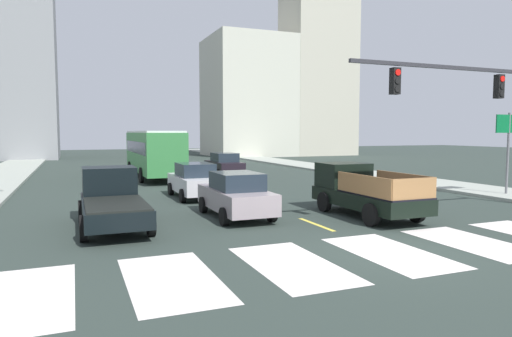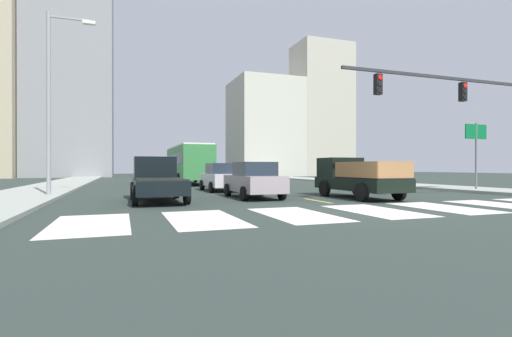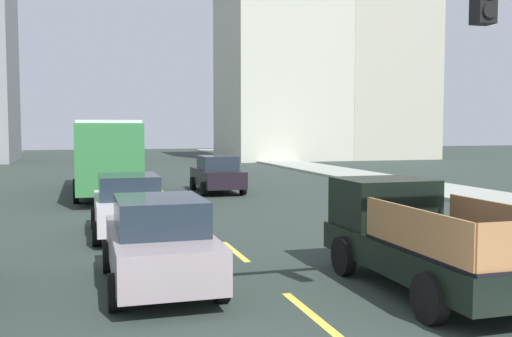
# 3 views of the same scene
# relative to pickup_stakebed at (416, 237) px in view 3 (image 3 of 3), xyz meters

# --- Properties ---
(sidewalk_right) EXTENTS (3.86, 110.00, 0.15)m
(sidewalk_right) POSITION_rel_pickup_stakebed_xyz_m (10.20, 12.99, -0.86)
(sidewalk_right) COLOR #9AA195
(sidewalk_right) RESTS_ON ground
(lane_dash_0) EXTENTS (0.16, 2.40, 0.01)m
(lane_dash_0) POSITION_rel_pickup_stakebed_xyz_m (-2.56, -1.01, -0.93)
(lane_dash_0) COLOR yellow
(lane_dash_0) RESTS_ON ground
(lane_dash_1) EXTENTS (0.16, 2.40, 0.01)m
(lane_dash_1) POSITION_rel_pickup_stakebed_xyz_m (-2.56, 3.99, -0.93)
(lane_dash_1) COLOR yellow
(lane_dash_1) RESTS_ON ground
(lane_dash_2) EXTENTS (0.16, 2.40, 0.01)m
(lane_dash_2) POSITION_rel_pickup_stakebed_xyz_m (-2.56, 8.99, -0.93)
(lane_dash_2) COLOR yellow
(lane_dash_2) RESTS_ON ground
(lane_dash_3) EXTENTS (0.16, 2.40, 0.01)m
(lane_dash_3) POSITION_rel_pickup_stakebed_xyz_m (-2.56, 13.99, -0.93)
(lane_dash_3) COLOR yellow
(lane_dash_3) RESTS_ON ground
(lane_dash_4) EXTENTS (0.16, 2.40, 0.01)m
(lane_dash_4) POSITION_rel_pickup_stakebed_xyz_m (-2.56, 18.99, -0.93)
(lane_dash_4) COLOR yellow
(lane_dash_4) RESTS_ON ground
(lane_dash_5) EXTENTS (0.16, 2.40, 0.01)m
(lane_dash_5) POSITION_rel_pickup_stakebed_xyz_m (-2.56, 23.99, -0.93)
(lane_dash_5) COLOR yellow
(lane_dash_5) RESTS_ON ground
(lane_dash_6) EXTENTS (0.16, 2.40, 0.01)m
(lane_dash_6) POSITION_rel_pickup_stakebed_xyz_m (-2.56, 28.99, -0.93)
(lane_dash_6) COLOR yellow
(lane_dash_6) RESTS_ON ground
(lane_dash_7) EXTENTS (0.16, 2.40, 0.01)m
(lane_dash_7) POSITION_rel_pickup_stakebed_xyz_m (-2.56, 33.99, -0.93)
(lane_dash_7) COLOR yellow
(lane_dash_7) RESTS_ON ground
(pickup_stakebed) EXTENTS (2.18, 5.20, 1.96)m
(pickup_stakebed) POSITION_rel_pickup_stakebed_xyz_m (0.00, 0.00, 0.00)
(pickup_stakebed) COLOR black
(pickup_stakebed) RESTS_ON ground
(city_bus) EXTENTS (2.72, 10.80, 3.32)m
(city_bus) POSITION_rel_pickup_stakebed_xyz_m (-5.16, 17.58, 1.02)
(city_bus) COLOR #32793C
(city_bus) RESTS_ON ground
(sedan_mid) EXTENTS (2.02, 4.40, 1.72)m
(sedan_mid) POSITION_rel_pickup_stakebed_xyz_m (-0.10, 17.01, -0.08)
(sedan_mid) COLOR black
(sedan_mid) RESTS_ON ground
(sedan_far) EXTENTS (2.02, 4.40, 1.72)m
(sedan_far) POSITION_rel_pickup_stakebed_xyz_m (-4.71, 1.33, -0.08)
(sedan_far) COLOR gray
(sedan_far) RESTS_ON ground
(sedan_near_right) EXTENTS (2.02, 4.40, 1.72)m
(sedan_near_right) POSITION_rel_pickup_stakebed_xyz_m (-4.89, 6.94, -0.08)
(sedan_near_right) COLOR silver
(sedan_near_right) RESTS_ON ground
(block_mid_left) EXTENTS (9.28, 7.14, 22.82)m
(block_mid_left) POSITION_rel_pickup_stakebed_xyz_m (22.18, 42.39, 10.47)
(block_mid_left) COLOR #B1AE9A
(block_mid_left) RESTS_ON ground
(block_mid_right) EXTENTS (10.78, 11.15, 16.15)m
(block_mid_right) POSITION_rel_pickup_stakebed_xyz_m (12.26, 44.42, 7.14)
(block_mid_right) COLOR beige
(block_mid_right) RESTS_ON ground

